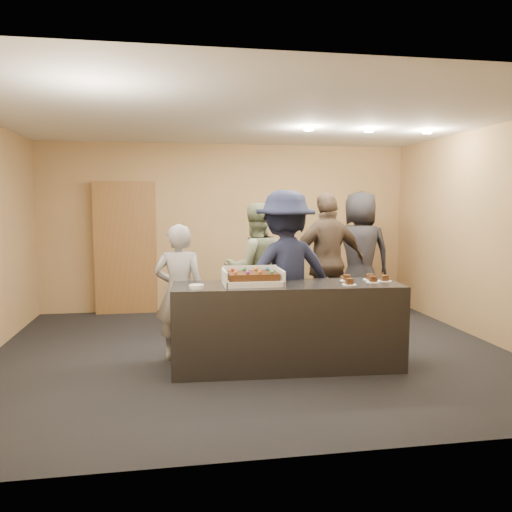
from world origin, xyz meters
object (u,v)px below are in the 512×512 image
Objects in this scene: serving_counter at (287,326)px; sheet_cake at (253,276)px; cake_box at (252,280)px; person_sage_man at (255,269)px; plate_stack at (196,287)px; person_brown_extra at (328,262)px; person_dark_suit at (360,254)px; storage_cabinet at (125,248)px; person_server_grey at (179,293)px; person_navy_man at (285,274)px.

serving_counter is 0.66m from sheet_cake.
person_sage_man is at bearing 79.32° from cake_box.
cake_box is 0.61m from plate_stack.
sheet_cake is 0.27× the size of person_brown_extra.
plate_stack is at bearing -168.67° from sheet_cake.
person_dark_suit is at bearing 56.03° from serving_counter.
storage_cabinet is 2.73m from person_server_grey.
person_server_grey is 0.79× the size of person_dark_suit.
storage_cabinet is 3.67m from person_dark_suit.
person_navy_man is (0.18, -1.01, 0.07)m from person_sage_man.
person_brown_extra is 0.98m from person_dark_suit.
storage_cabinet reaches higher than cake_box.
storage_cabinet is at bearing -49.23° from person_sage_man.
storage_cabinet is 4.05× the size of sheet_cake.
serving_counter is 1.15× the size of storage_cabinet.
sheet_cake is 0.30× the size of person_sage_man.
plate_stack is 0.08× the size of person_navy_man.
person_server_grey reaches higher than serving_counter.
person_dark_suit is (2.75, 1.72, 0.20)m from person_server_grey.
plate_stack is 0.08× the size of person_sage_man.
storage_cabinet is 3.44× the size of cake_box.
cake_box is at bearing 179.58° from serving_counter.
person_navy_man is (0.08, 0.45, 0.50)m from serving_counter.
person_sage_man is at bearing -6.86° from person_brown_extra.
person_server_grey is at bearing 17.98° from person_brown_extra.
cake_box reaches higher than serving_counter.
person_brown_extra is at bearing 61.63° from serving_counter.
person_navy_man is at bearing 28.73° from plate_stack.
plate_stack is at bearing -169.94° from serving_counter.
person_server_grey is (0.81, -2.59, -0.28)m from storage_cabinet.
person_navy_man reaches higher than cake_box.
person_dark_suit is at bearing -142.91° from person_navy_man.
person_sage_man is 0.92× the size of person_navy_man.
serving_counter is at bearing 69.36° from person_navy_man.
storage_cabinet is at bearing -66.29° from person_server_grey.
person_server_grey is (-0.16, 0.57, -0.16)m from plate_stack.
sheet_cake is 1.98m from person_brown_extra.
person_sage_man is at bearing 27.41° from person_dark_suit.
serving_counter is 1.37× the size of person_sage_man.
person_sage_man reaches higher than sheet_cake.
person_dark_suit reaches higher than person_server_grey.
sheet_cake is 3.52× the size of plate_stack.
storage_cabinet is at bearing 117.01° from sheet_cake.
person_navy_man and person_brown_extra have the same top height.
person_sage_man reaches higher than plate_stack.
plate_stack is 0.62m from person_server_grey.
cake_box is (1.55, -3.03, -0.10)m from storage_cabinet.
person_brown_extra is at bearing 49.43° from sheet_cake.
person_navy_man reaches higher than person_sage_man.
storage_cabinet is 14.23× the size of plate_stack.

